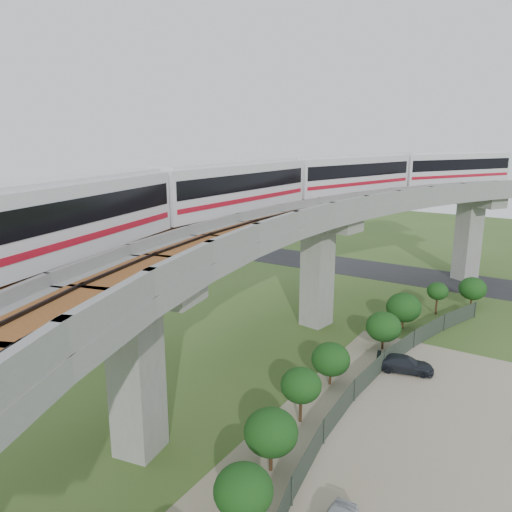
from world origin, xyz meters
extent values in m
plane|color=#395421|center=(0.00, 0.00, 0.00)|extent=(160.00, 160.00, 0.00)
cube|color=gray|center=(14.00, -2.00, 0.02)|extent=(18.00, 26.00, 0.04)
cube|color=#232326|center=(0.00, 30.00, 0.01)|extent=(60.00, 8.00, 0.03)
cube|color=#99968E|center=(9.12, 31.80, 4.20)|extent=(2.86, 2.93, 8.40)
cube|color=#99968E|center=(9.12, 31.80, 9.00)|extent=(7.21, 5.74, 1.20)
cube|color=#99968E|center=(0.91, 10.42, 4.20)|extent=(2.35, 2.51, 8.40)
cube|color=#99968E|center=(0.91, 10.42, 9.00)|extent=(7.31, 3.58, 1.20)
cube|color=#99968E|center=(0.91, -10.42, 4.20)|extent=(2.35, 2.51, 8.40)
cube|color=#99968E|center=(0.91, -10.42, 9.00)|extent=(7.31, 3.58, 1.20)
cube|color=gray|center=(6.19, 26.54, 10.00)|extent=(16.42, 20.91, 0.80)
cube|color=gray|center=(2.33, 28.44, 10.90)|extent=(8.66, 17.08, 1.00)
cube|color=gray|center=(10.04, 24.64, 10.90)|extent=(8.66, 17.08, 1.00)
cube|color=brown|center=(4.21, 27.51, 10.46)|extent=(10.68, 18.08, 0.12)
cube|color=black|center=(4.21, 27.51, 10.58)|extent=(9.69, 17.59, 0.12)
cube|color=brown|center=(8.16, 25.56, 10.46)|extent=(10.68, 18.08, 0.12)
cube|color=black|center=(8.16, 25.56, 10.58)|extent=(9.69, 17.59, 0.12)
cube|color=gray|center=(0.70, 9.13, 10.00)|extent=(11.77, 20.03, 0.80)
cube|color=gray|center=(-3.55, 9.78, 10.90)|extent=(3.22, 18.71, 1.00)
cube|color=gray|center=(4.95, 8.47, 10.90)|extent=(3.22, 18.71, 1.00)
cube|color=brown|center=(-1.48, 9.46, 10.46)|extent=(5.44, 19.05, 0.12)
cube|color=black|center=(-1.48, 9.46, 10.58)|extent=(4.35, 18.88, 0.12)
cube|color=brown|center=(2.87, 8.79, 10.46)|extent=(5.44, 19.05, 0.12)
cube|color=black|center=(2.87, 8.79, 10.58)|extent=(4.35, 18.88, 0.12)
cube|color=gray|center=(0.70, -9.13, 10.00)|extent=(11.77, 20.03, 0.80)
cube|color=gray|center=(-3.55, -9.78, 10.90)|extent=(3.22, 18.71, 1.00)
cube|color=gray|center=(4.95, -8.47, 10.90)|extent=(3.22, 18.71, 1.00)
cube|color=brown|center=(-1.48, -9.46, 10.46)|extent=(5.44, 19.05, 0.12)
cube|color=black|center=(-1.48, -9.46, 10.58)|extent=(4.35, 18.88, 0.12)
cube|color=brown|center=(2.87, -8.79, 10.46)|extent=(5.44, 19.05, 0.12)
cube|color=black|center=(2.87, -8.79, 10.58)|extent=(4.35, 18.88, 0.12)
cube|color=silver|center=(-0.85, -12.90, 12.24)|extent=(5.75, 15.23, 3.20)
cube|color=silver|center=(-0.85, -12.90, 13.94)|extent=(5.07, 14.39, 0.22)
cube|color=black|center=(-0.85, -12.90, 12.69)|extent=(5.69, 14.66, 1.15)
cube|color=#B41224|center=(-0.85, -12.90, 11.49)|extent=(5.69, 14.66, 0.30)
cube|color=black|center=(-0.85, -12.90, 10.78)|extent=(4.50, 12.87, 0.28)
cube|color=silver|center=(-2.15, 2.61, 12.24)|extent=(3.33, 15.10, 3.20)
cube|color=silver|center=(-2.15, 2.61, 13.94)|extent=(2.75, 14.33, 0.22)
cube|color=black|center=(-2.15, 2.61, 12.69)|extent=(3.36, 14.50, 1.15)
cube|color=#B41224|center=(-2.15, 2.61, 11.49)|extent=(3.36, 14.50, 0.30)
cube|color=black|center=(-2.15, 2.61, 10.78)|extent=(2.43, 12.82, 0.28)
cube|color=silver|center=(0.45, 17.95, 12.24)|extent=(6.91, 15.14, 3.20)
cube|color=silver|center=(0.45, 17.95, 13.94)|extent=(6.18, 14.27, 0.22)
cube|color=black|center=(0.45, 17.95, 12.69)|extent=(6.80, 14.58, 1.15)
cube|color=#B41224|center=(0.45, 17.95, 11.49)|extent=(6.80, 14.58, 0.30)
cube|color=black|center=(0.45, 17.95, 10.78)|extent=(5.50, 12.76, 0.28)
cube|color=silver|center=(6.76, 32.17, 12.24)|extent=(10.07, 14.23, 3.20)
cube|color=silver|center=(6.76, 32.17, 13.94)|extent=(9.22, 13.31, 0.22)
cube|color=black|center=(6.76, 32.17, 12.69)|extent=(9.81, 13.75, 1.15)
cube|color=#B41224|center=(6.76, 32.17, 11.49)|extent=(9.81, 13.75, 0.30)
cube|color=black|center=(6.76, 32.17, 10.78)|extent=(8.22, 11.90, 0.28)
cylinder|color=#2D382D|center=(12.25, 19.29, 0.75)|extent=(0.08, 0.08, 1.50)
cube|color=#2D382D|center=(11.38, 16.98, 0.75)|extent=(1.69, 4.77, 1.40)
cylinder|color=#2D382D|center=(10.62, 14.63, 0.75)|extent=(0.08, 0.08, 1.50)
cube|color=#2D382D|center=(9.98, 12.24, 0.75)|extent=(1.23, 4.91, 1.40)
cylinder|color=#2D382D|center=(9.45, 9.83, 0.75)|extent=(0.08, 0.08, 1.50)
cube|color=#2D382D|center=(9.03, 7.39, 0.75)|extent=(0.75, 4.99, 1.40)
cylinder|color=#2D382D|center=(8.74, 4.94, 0.75)|extent=(0.08, 0.08, 1.50)
cube|color=#2D382D|center=(8.56, 2.47, 0.75)|extent=(0.27, 5.04, 1.40)
cylinder|color=#2D382D|center=(8.50, 0.00, 0.75)|extent=(0.08, 0.08, 1.50)
cube|color=#2D382D|center=(8.56, -2.47, 0.75)|extent=(0.27, 5.04, 1.40)
cylinder|color=#2D382D|center=(8.74, -4.94, 0.75)|extent=(0.08, 0.08, 1.50)
cube|color=#2D382D|center=(9.03, -7.39, 0.75)|extent=(0.75, 4.99, 1.40)
cylinder|color=#2D382D|center=(9.45, -9.83, 0.75)|extent=(0.08, 0.08, 1.50)
cylinder|color=#382314|center=(11.48, 21.91, 0.57)|extent=(0.18, 0.18, 1.14)
ellipsoid|color=#143B12|center=(11.48, 21.91, 1.89)|extent=(2.49, 2.49, 2.12)
cylinder|color=#382314|center=(9.09, 18.40, 0.81)|extent=(0.18, 0.18, 1.62)
ellipsoid|color=#143B12|center=(9.09, 18.40, 2.18)|extent=(1.86, 1.86, 1.59)
cylinder|color=#382314|center=(7.52, 13.35, 0.50)|extent=(0.18, 0.18, 1.00)
ellipsoid|color=#143B12|center=(7.52, 13.35, 1.86)|extent=(2.87, 2.87, 2.44)
cylinder|color=#382314|center=(7.46, 8.32, 0.52)|extent=(0.18, 0.18, 1.05)
ellipsoid|color=#143B12|center=(7.46, 8.32, 1.84)|extent=(2.64, 2.64, 2.24)
cylinder|color=#382314|center=(6.35, 1.15, 0.52)|extent=(0.18, 0.18, 1.05)
ellipsoid|color=#143B12|center=(6.35, 1.15, 1.80)|extent=(2.50, 2.50, 2.13)
cylinder|color=#382314|center=(6.71, -3.74, 0.80)|extent=(0.18, 0.18, 1.60)
ellipsoid|color=#143B12|center=(6.71, -3.74, 2.29)|extent=(2.31, 2.31, 1.96)
cylinder|color=#382314|center=(7.44, -8.28, 0.67)|extent=(0.18, 0.18, 1.33)
ellipsoid|color=#143B12|center=(7.44, -8.28, 2.12)|extent=(2.62, 2.62, 2.23)
ellipsoid|color=#143B12|center=(8.67, -12.49, 2.30)|extent=(2.39, 2.39, 2.03)
imported|color=black|center=(9.96, 5.54, 0.59)|extent=(4.08, 2.49, 1.10)
camera|label=1|loc=(18.05, -26.44, 15.91)|focal=35.00mm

